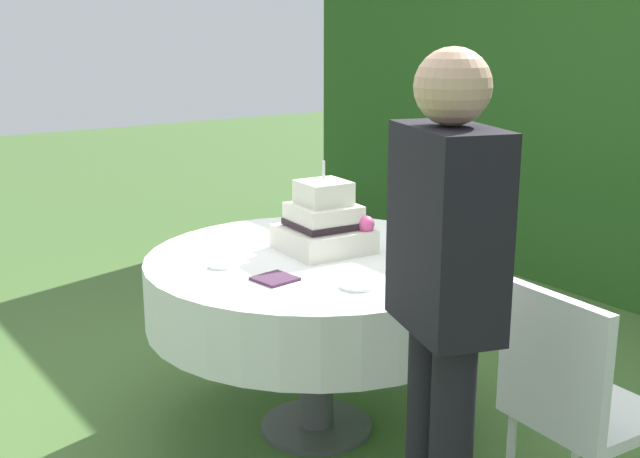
# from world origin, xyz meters

# --- Properties ---
(ground_plane) EXTENTS (20.00, 20.00, 0.00)m
(ground_plane) POSITION_xyz_m (0.00, 0.00, 0.00)
(ground_plane) COLOR #476B33
(cake_table) EXTENTS (1.36, 1.36, 0.75)m
(cake_table) POSITION_xyz_m (0.00, 0.00, 0.62)
(cake_table) COLOR #4C4C51
(cake_table) RESTS_ON ground_plane
(wedding_cake) EXTENTS (0.35, 0.35, 0.37)m
(wedding_cake) POSITION_xyz_m (-0.05, 0.07, 0.86)
(wedding_cake) COLOR silver
(wedding_cake) RESTS_ON cake_table
(serving_plate_near) EXTENTS (0.10, 0.10, 0.01)m
(serving_plate_near) POSITION_xyz_m (-0.08, -0.38, 0.76)
(serving_plate_near) COLOR white
(serving_plate_near) RESTS_ON cake_table
(serving_plate_far) EXTENTS (0.12, 0.12, 0.01)m
(serving_plate_far) POSITION_xyz_m (0.40, -0.11, 0.76)
(serving_plate_far) COLOR white
(serving_plate_far) RESTS_ON cake_table
(serving_plate_left) EXTENTS (0.12, 0.12, 0.01)m
(serving_plate_left) POSITION_xyz_m (0.50, 0.22, 0.76)
(serving_plate_left) COLOR white
(serving_plate_left) RESTS_ON cake_table
(napkin_stack) EXTENTS (0.15, 0.15, 0.01)m
(napkin_stack) POSITION_xyz_m (0.17, -0.30, 0.76)
(napkin_stack) COLOR #4C2D47
(napkin_stack) RESTS_ON cake_table
(garden_chair) EXTENTS (0.42, 0.42, 0.89)m
(garden_chair) POSITION_xyz_m (1.12, 0.18, 0.54)
(garden_chair) COLOR white
(garden_chair) RESTS_ON ground_plane
(standing_person) EXTENTS (0.40, 0.30, 1.60)m
(standing_person) POSITION_xyz_m (1.03, -0.30, 0.93)
(standing_person) COLOR black
(standing_person) RESTS_ON ground_plane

